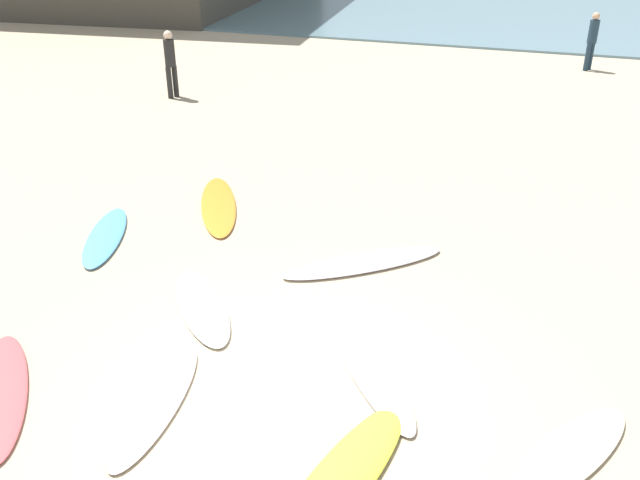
{
  "coord_description": "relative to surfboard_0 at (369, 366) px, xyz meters",
  "views": [
    {
      "loc": [
        2.23,
        -5.45,
        4.96
      ],
      "look_at": [
        -0.69,
        3.12,
        0.3
      ],
      "focal_mm": 38.43,
      "sensor_mm": 36.0,
      "label": 1
    }
  ],
  "objects": [
    {
      "name": "beachgoer_near",
      "position": [
        2.46,
        16.36,
        0.91
      ],
      "size": [
        0.38,
        0.38,
        1.71
      ],
      "rotation": [
        0.0,
        0.0,
        4.19
      ],
      "color": "#1E3342",
      "rests_on": "ground_plane"
    },
    {
      "name": "surfboard_0",
      "position": [
        0.0,
        0.0,
        0.0
      ],
      "size": [
        1.83,
        2.26,
        0.08
      ],
      "primitive_type": "ellipsoid",
      "rotation": [
        0.0,
        0.0,
        3.77
      ],
      "color": "silver",
      "rests_on": "ground_plane"
    },
    {
      "name": "surfboard_6",
      "position": [
        -2.44,
        0.53,
        0.0
      ],
      "size": [
        1.74,
        1.92,
        0.08
      ],
      "primitive_type": "ellipsoid",
      "rotation": [
        0.0,
        0.0,
        0.7
      ],
      "color": "white",
      "rests_on": "ground_plane"
    },
    {
      "name": "beachgoer_mid",
      "position": [
        -7.98,
        9.54,
        0.93
      ],
      "size": [
        0.36,
        0.36,
        1.73
      ],
      "rotation": [
        0.0,
        0.0,
        4.36
      ],
      "color": "black",
      "rests_on": "ground_plane"
    },
    {
      "name": "surfboard_1",
      "position": [
        -3.68,
        3.52,
        -0.0
      ],
      "size": [
        1.73,
        2.54,
        0.07
      ],
      "primitive_type": "ellipsoid",
      "rotation": [
        0.0,
        0.0,
        0.49
      ],
      "color": "orange",
      "rests_on": "ground_plane"
    },
    {
      "name": "surfboard_7",
      "position": [
        -4.85,
        1.86,
        0.0
      ],
      "size": [
        1.32,
        2.18,
        0.08
      ],
      "primitive_type": "ellipsoid",
      "rotation": [
        0.0,
        0.0,
        3.54
      ],
      "color": "#56A0DE",
      "rests_on": "ground_plane"
    },
    {
      "name": "surfboard_8",
      "position": [
        -2.0,
        -1.36,
        -0.01
      ],
      "size": [
        0.79,
        2.11,
        0.06
      ],
      "primitive_type": "ellipsoid",
      "rotation": [
        0.0,
        0.0,
        3.27
      ],
      "color": "silver",
      "rests_on": "ground_plane"
    },
    {
      "name": "surfboard_2",
      "position": [
        -0.72,
        2.35,
        0.01
      ],
      "size": [
        2.32,
        2.03,
        0.09
      ],
      "primitive_type": "ellipsoid",
      "rotation": [
        0.0,
        0.0,
        -0.89
      ],
      "color": "white",
      "rests_on": "ground_plane"
    },
    {
      "name": "surfboard_3",
      "position": [
        2.22,
        -0.69,
        -0.0
      ],
      "size": [
        1.45,
        1.93,
        0.07
      ],
      "primitive_type": "ellipsoid",
      "rotation": [
        0.0,
        0.0,
        2.61
      ],
      "color": "#F4E4CA",
      "rests_on": "ground_plane"
    },
    {
      "name": "ground_plane",
      "position": [
        -0.71,
        -0.76,
        -0.04
      ],
      "size": [
        120.0,
        120.0,
        0.0
      ],
      "primitive_type": "plane",
      "color": "tan"
    },
    {
      "name": "surfboard_5",
      "position": [
        -3.7,
        -1.76,
        -0.0
      ],
      "size": [
        1.86,
        2.14,
        0.07
      ],
      "primitive_type": "ellipsoid",
      "rotation": [
        0.0,
        0.0,
        3.81
      ],
      "color": "#E05153",
      "rests_on": "ground_plane"
    }
  ]
}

